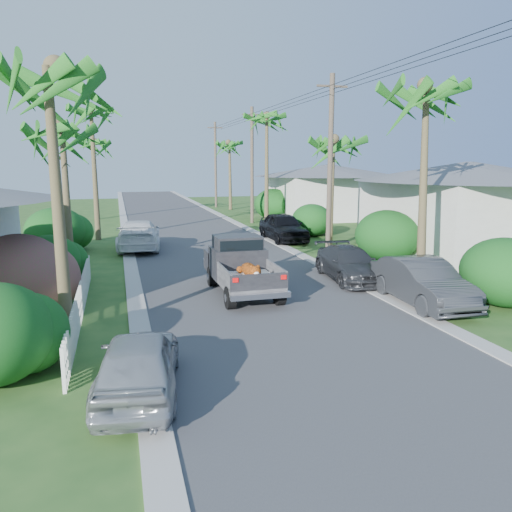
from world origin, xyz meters
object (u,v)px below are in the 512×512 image
object	(u,v)px
utility_pole_d	(216,164)
parked_car_lf	(139,235)
parked_car_rn	(422,282)
parked_car_rm	(349,264)
palm_r_c	(267,116)
palm_l_c	(91,109)
palm_r_b	(333,140)
parked_car_ln	(139,364)
palm_l_a	(48,69)
palm_l_b	(62,128)
palm_l_d	(92,142)
utility_pole_b	(330,166)
parked_car_rf	(283,227)
house_right_far	(328,193)
palm_r_d	(230,143)
pickup_truck	(239,265)
utility_pole_c	(252,165)
palm_r_a	(429,87)
house_right_near	(466,211)

from	to	relation	value
utility_pole_d	parked_car_lf	bearing A→B (deg)	-110.13
parked_car_rn	parked_car_lf	bearing A→B (deg)	125.12
parked_car_rm	palm_r_c	bearing A→B (deg)	88.68
palm_l_c	palm_r_b	world-z (taller)	palm_l_c
parked_car_ln	palm_l_c	xyz separation A→B (m)	(-1.51, 22.47, 7.23)
palm_l_a	palm_l_b	distance (m)	9.05
palm_l_d	palm_r_b	size ratio (longest dim) A/B	1.07
palm_r_c	utility_pole_b	size ratio (longest dim) A/B	1.04
parked_car_rf	house_right_far	size ratio (longest dim) A/B	0.56
palm_r_d	utility_pole_b	size ratio (longest dim) A/B	0.89
palm_l_a	parked_car_rf	bearing A→B (deg)	54.04
parked_car_rn	palm_l_a	size ratio (longest dim) A/B	0.57
parked_car_ln	palm_r_d	size ratio (longest dim) A/B	0.50
pickup_truck	utility_pole_d	world-z (taller)	utility_pole_d
parked_car_rm	palm_r_d	distance (m)	32.85
parked_car_ln	utility_pole_d	world-z (taller)	utility_pole_d
palm_l_c	utility_pole_d	size ratio (longest dim) A/B	1.02
palm_l_c	palm_r_d	distance (m)	21.95
palm_l_d	utility_pole_c	world-z (taller)	utility_pole_c
palm_l_d	utility_pole_d	bearing A→B (deg)	36.64
pickup_truck	parked_car_ln	world-z (taller)	pickup_truck
palm_r_b	palm_l_c	bearing A→B (deg)	150.95
palm_r_c	parked_car_rf	bearing A→B (deg)	-99.02
palm_l_b	palm_r_a	xyz separation A→B (m)	(13.10, -6.00, 1.28)
house_right_far	palm_l_b	bearing A→B (deg)	-137.73
pickup_truck	palm_r_d	distance (m)	33.96
parked_car_rf	palm_r_d	world-z (taller)	palm_r_d
parked_car_ln	utility_pole_c	xyz separation A→B (m)	(10.09, 28.47, 3.92)
pickup_truck	house_right_far	size ratio (longest dim) A/B	0.57
pickup_truck	utility_pole_c	world-z (taller)	utility_pole_c
palm_l_a	utility_pole_b	world-z (taller)	utility_pole_b
palm_r_a	utility_pole_c	size ratio (longest dim) A/B	0.97
palm_r_c	house_right_near	distance (m)	16.64
palm_l_a	utility_pole_d	bearing A→B (deg)	73.56
utility_pole_d	parked_car_rm	bearing A→B (deg)	-92.18
palm_r_c	utility_pole_b	bearing A→B (deg)	-92.64
parked_car_rn	parked_car_rf	size ratio (longest dim) A/B	0.94
parked_car_rm	house_right_far	distance (m)	23.91
palm_l_c	utility_pole_b	xyz separation A→B (m)	(11.60, -9.00, -3.31)
palm_l_b	palm_r_a	bearing A→B (deg)	-24.61
palm_l_a	palm_l_b	bearing A→B (deg)	93.81
parked_car_lf	palm_r_a	size ratio (longest dim) A/B	0.64
parked_car_ln	utility_pole_d	bearing A→B (deg)	-95.43
parked_car_rn	parked_car_rm	xyz separation A→B (m)	(-0.74, 3.98, -0.11)
palm_l_c	house_right_far	size ratio (longest dim) A/B	1.02
house_right_near	palm_l_a	bearing A→B (deg)	-154.89
parked_car_rf	palm_l_d	world-z (taller)	palm_l_d
palm_l_a	palm_l_d	distance (m)	31.01
parked_car_rm	palm_l_a	world-z (taller)	palm_l_a
pickup_truck	palm_r_b	bearing A→B (deg)	47.49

